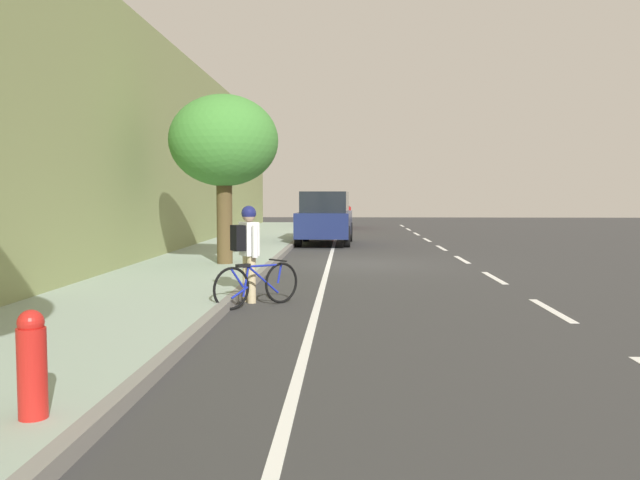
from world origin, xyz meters
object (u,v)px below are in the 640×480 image
at_px(parked_suv_red_nearest, 333,210).
at_px(parked_suv_dark_blue_second, 325,217).
at_px(street_tree_near_cyclist, 224,142).
at_px(fire_hydrant, 32,364).
at_px(bicycle_at_curb, 257,284).
at_px(cyclist_with_backpack, 247,244).

relative_size(parked_suv_red_nearest, parked_suv_dark_blue_second, 1.00).
relative_size(street_tree_near_cyclist, fire_hydrant, 4.97).
bearing_deg(bicycle_at_curb, fire_hydrant, 81.54).
distance_m(parked_suv_red_nearest, street_tree_near_cyclist, 21.42).
relative_size(cyclist_with_backpack, fire_hydrant, 2.00).
height_order(parked_suv_red_nearest, bicycle_at_curb, parked_suv_red_nearest).
bearing_deg(bicycle_at_curb, cyclist_with_backpack, -63.03).
bearing_deg(parked_suv_dark_blue_second, bicycle_at_curb, 87.28).
bearing_deg(parked_suv_red_nearest, fire_hydrant, 87.22).
bearing_deg(fire_hydrant, bicycle_at_curb, -98.46).
relative_size(bicycle_at_curb, street_tree_near_cyclist, 0.30).
bearing_deg(cyclist_with_backpack, bicycle_at_curb, 116.97).
bearing_deg(parked_suv_red_nearest, cyclist_with_backpack, 88.00).
bearing_deg(bicycle_at_curb, parked_suv_dark_blue_second, -92.72).
height_order(parked_suv_dark_blue_second, street_tree_near_cyclist, street_tree_near_cyclist).
distance_m(parked_suv_dark_blue_second, cyclist_with_backpack, 13.70).
distance_m(cyclist_with_backpack, fire_hydrant, 6.51).
xyz_separation_m(parked_suv_red_nearest, parked_suv_dark_blue_second, (0.02, 12.52, 0.00)).
bearing_deg(street_tree_near_cyclist, parked_suv_red_nearest, -96.03).
relative_size(parked_suv_red_nearest, street_tree_near_cyclist, 1.14).
distance_m(parked_suv_dark_blue_second, fire_hydrant, 20.20).
bearing_deg(parked_suv_red_nearest, bicycle_at_curb, 88.51).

